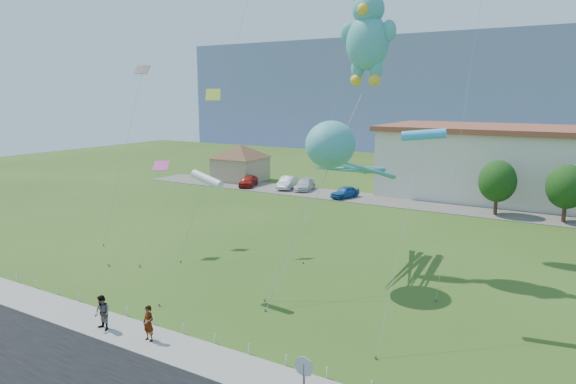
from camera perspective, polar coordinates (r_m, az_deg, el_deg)
The scene contains 22 objects.
ground at distance 28.57m, azimuth -11.28°, elevation -13.73°, with size 160.00×160.00×0.00m, color #304D15.
sidewalk at distance 26.79m, azimuth -15.36°, elevation -15.53°, with size 80.00×2.50×0.10m, color gray.
parking_strip at distance 58.12m, azimuth 12.40°, elevation -1.11°, with size 70.00×6.00×0.06m, color #59544C.
hill_ridge at distance 140.23m, azimuth 23.93°, elevation 10.17°, with size 160.00×50.00×25.00m, color gray.
pavilion at distance 71.25m, azimuth -5.33°, elevation 3.69°, with size 9.20×9.20×5.00m.
stop_sign at distance 19.67m, azimuth 1.79°, elevation -19.38°, with size 0.80×0.07×2.50m.
rope_fence at distance 27.61m, azimuth -13.16°, elevation -14.13°, with size 26.05×0.05×0.50m.
tree_near at distance 54.31m, azimuth 22.25°, elevation 1.11°, with size 3.60×3.60×5.47m.
tree_mid at distance 53.79m, azimuth 28.56°, elevation 0.51°, with size 3.60×3.60×5.47m.
pedestrian_left at distance 26.21m, azimuth -15.24°, elevation -13.90°, with size 0.64×0.42×1.75m, color gray.
pedestrian_right at distance 27.95m, azimuth -19.94°, elevation -12.53°, with size 0.87×0.68×1.80m, color gray.
parked_car_red at distance 66.45m, azimuth -4.42°, elevation 1.24°, with size 1.71×4.25×1.45m, color #9E1C13.
parked_car_silver at distance 64.73m, azimuth -0.07°, elevation 1.06°, with size 1.62×4.63×1.53m, color silver.
parked_car_white at distance 63.85m, azimuth 1.87°, elevation 0.82°, with size 1.86×4.57×1.33m, color silver.
parked_car_blue at distance 59.31m, azimuth 6.35°, elevation -0.01°, with size 1.55×3.86×1.32m, color #1A4F91.
octopus_kite at distance 33.19m, azimuth 5.85°, elevation 4.07°, with size 3.06×12.76×10.19m.
teddy_bear_kite at distance 36.00m, azimuth 8.83°, elevation 16.82°, with size 3.91×12.29×18.56m.
small_kite_cyan at distance 27.17m, azimuth 14.82°, elevation 5.99°, with size 0.50×6.91×10.17m.
small_kite_yellow at distance 39.61m, azimuth -9.21°, elevation 8.58°, with size 1.56×8.12×12.17m.
small_kite_pink at distance 39.30m, azimuth -14.41°, elevation 1.93°, with size 1.29×5.58×6.96m.
small_kite_white at distance 30.06m, azimuth -9.03°, elevation 1.31°, with size 1.43×4.29×7.36m.
small_kite_black at distance 43.91m, azimuth -16.37°, elevation 10.73°, with size 1.29×5.33×14.17m.
Camera 1 is at (17.70, -19.11, 11.75)m, focal length 32.00 mm.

